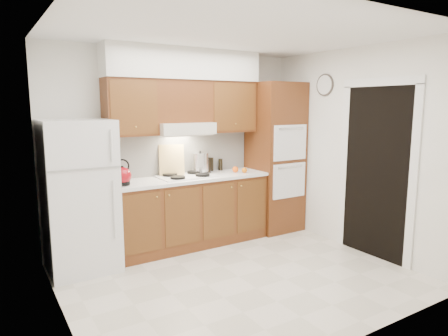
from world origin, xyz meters
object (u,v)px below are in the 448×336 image
fridge (80,196)px  stock_pot (200,162)px  oven_cabinet (275,157)px  kettle (123,176)px

fridge → stock_pot: bearing=7.2°
fridge → oven_cabinet: oven_cabinet is taller
fridge → kettle: size_ratio=8.24×
fridge → oven_cabinet: (2.85, 0.03, 0.24)m
kettle → stock_pot: 1.21m
fridge → kettle: 0.53m
oven_cabinet → kettle: oven_cabinet is taller
fridge → stock_pot: (1.66, 0.21, 0.23)m
fridge → kettle: fridge is taller
oven_cabinet → stock_pot: bearing=171.5°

